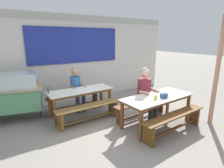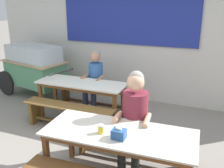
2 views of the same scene
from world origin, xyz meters
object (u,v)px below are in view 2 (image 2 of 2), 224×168
bench_near_back (130,142)px  person_right_near_table (134,114)px  person_center_facing (94,77)px  tissue_box (119,134)px  dining_table_far (81,86)px  dining_table_near (119,137)px  bench_far_back (93,95)px  bench_far_front (68,113)px  condiment_jar (101,129)px  food_cart (34,66)px

bench_near_back → person_right_near_table: (0.07, -0.05, 0.46)m
person_center_facing → tissue_box: (1.31, -2.05, 0.08)m
dining_table_far → dining_table_near: bearing=-48.3°
dining_table_far → bench_far_back: 0.62m
bench_far_back → dining_table_far: bearing=-89.4°
dining_table_near → bench_near_back: (-0.03, 0.50, -0.35)m
bench_far_back → bench_far_front: (0.01, -1.01, 0.01)m
bench_far_front → person_center_facing: (0.06, 0.93, 0.40)m
tissue_box → condiment_jar: 0.24m
bench_far_back → person_right_near_table: bearing=-48.3°
dining_table_near → person_right_near_table: 0.47m
bench_near_back → food_cart: (-2.90, 1.62, 0.42)m
person_center_facing → bench_far_back: bearing=132.2°
person_center_facing → tissue_box: 2.44m
bench_near_back → food_cart: food_cart is taller
food_cart → tissue_box: food_cart is taller
bench_far_front → dining_table_near: bearing=-36.6°
food_cart → dining_table_near: bearing=-36.1°
dining_table_near → condiment_jar: (-0.18, -0.10, 0.12)m
dining_table_near → bench_far_back: (-1.33, 1.99, -0.36)m
bench_far_back → condiment_jar: condiment_jar is taller
bench_far_back → condiment_jar: size_ratio=15.39×
dining_table_near → condiment_jar: bearing=-150.3°
dining_table_near → bench_far_front: (-1.32, 0.98, -0.35)m
dining_table_near → food_cart: bearing=143.9°
food_cart → person_right_near_table: (2.97, -1.68, 0.05)m
dining_table_near → bench_near_back: size_ratio=1.09×
dining_table_far → person_right_near_table: bearing=-37.1°
bench_far_front → person_right_near_table: bearing=-21.2°
bench_far_front → bench_near_back: 1.37m
condiment_jar → dining_table_far: bearing=125.7°
condiment_jar → person_right_near_table: bearing=68.1°
person_center_facing → dining_table_far: bearing=-98.4°
dining_table_near → person_center_facing: bearing=123.4°
dining_table_near → tissue_box: 0.20m
bench_far_front → food_cart: food_cart is taller
food_cart → person_right_near_table: person_right_near_table is taller
dining_table_near → person_center_facing: size_ratio=1.47×
dining_table_far → person_right_near_table: size_ratio=1.27×
dining_table_near → bench_near_back: 0.61m
bench_far_back → bench_near_back: same height
dining_table_far → condiment_jar: size_ratio=16.23×
bench_far_front → bench_near_back: (1.29, -0.47, -0.00)m
bench_far_front → food_cart: size_ratio=0.86×
bench_far_back → tissue_box: 2.58m
dining_table_near → bench_far_back: size_ratio=1.14×
bench_near_back → person_right_near_table: person_right_near_table is taller
bench_far_back → bench_far_front: bearing=-89.4°
tissue_box → bench_far_front: bearing=140.7°
bench_near_back → person_center_facing: bearing=131.2°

